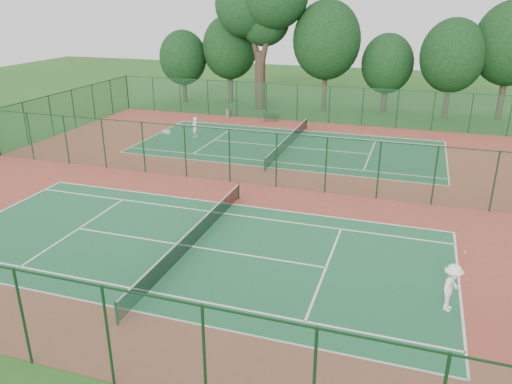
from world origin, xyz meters
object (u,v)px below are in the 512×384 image
player_far (195,127)px  big_tree (262,4)px  trash_bin (228,113)px  bench (270,117)px  player_near (451,288)px  kit_bag (167,132)px

player_far → big_tree: (1.75, 13.14, 9.62)m
player_far → trash_bin: size_ratio=2.19×
trash_bin → bench: (4.52, -0.57, 0.02)m
trash_bin → player_near: bearing=-54.9°
player_far → kit_bag: bearing=-86.9°
player_near → bench: size_ratio=1.40×
player_near → bench: (-15.33, 27.64, -0.55)m
player_near → kit_bag: 30.54m
bench → kit_bag: bench is taller
player_far → big_tree: big_tree is taller
player_near → trash_bin: size_ratio=2.42×
trash_bin → kit_bag: trash_bin is taller
big_tree → bench: bearing=-65.1°
player_near → player_far: 28.06m
player_near → big_tree: size_ratio=0.13×
bench → big_tree: big_tree is taller
kit_bag → big_tree: 17.01m
player_far → kit_bag: size_ratio=2.34×
trash_bin → bench: 4.55m
trash_bin → player_far: bearing=-88.6°
kit_bag → bench: bearing=52.6°
trash_bin → kit_bag: (-2.75, -7.69, -0.26)m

